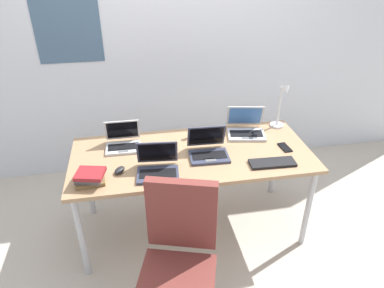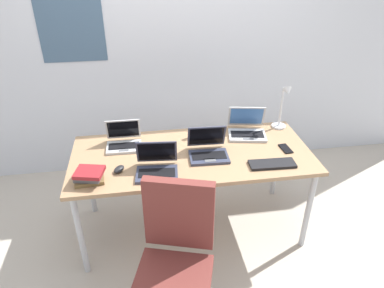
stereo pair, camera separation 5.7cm
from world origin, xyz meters
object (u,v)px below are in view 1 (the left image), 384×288
Objects in this scene: desk_lamp at (281,106)px; laptop_mid_desk at (208,150)px; laptop_by_keyboard at (158,168)px; cell_phone at (285,147)px; office_chair at (179,275)px; external_keyboard at (272,163)px; laptop_back_left at (246,129)px; computer_mouse at (120,170)px; pill_bottle at (190,133)px; laptop_near_lamp at (123,142)px; book_stack at (90,177)px.

desk_lamp is 0.77m from laptop_mid_desk.
cell_phone is (1.00, 0.16, -0.04)m from laptop_by_keyboard.
laptop_mid_desk reaches higher than cell_phone.
laptop_by_keyboard is 0.71m from office_chair.
desk_lamp is 1.21× the size of external_keyboard.
laptop_back_left reaches higher than computer_mouse.
pill_bottle is (0.31, 0.44, -0.00)m from laptop_by_keyboard.
desk_lamp is at bearing 24.26° from laptop_by_keyboard.
cell_phone is (1.26, 0.10, -0.01)m from computer_mouse.
pill_bottle is (0.57, 0.39, 0.02)m from computer_mouse.
laptop_mid_desk is 1.11× the size of laptop_near_lamp.
book_stack is at bearing -121.31° from computer_mouse.
external_keyboard is (1.05, -0.44, -0.03)m from laptop_near_lamp.
cell_phone is 0.75m from pill_bottle.
laptop_near_lamp reaches higher than cell_phone.
desk_lamp reaches higher than external_keyboard.
computer_mouse is at bearing 177.48° from external_keyboard.
laptop_back_left is at bearing 98.23° from external_keyboard.
laptop_by_keyboard is 1.01m from cell_phone.
desk_lamp reaches higher than laptop_near_lamp.
laptop_mid_desk reaches higher than external_keyboard.
book_stack reaches higher than external_keyboard.
computer_mouse is (-1.03, -0.38, -0.03)m from laptop_back_left.
laptop_by_keyboard is 0.46m from laptop_near_lamp.
laptop_back_left reaches higher than pill_bottle.
laptop_mid_desk is 0.61m from cell_phone.
desk_lamp is 1.31× the size of laptop_by_keyboard.
laptop_back_left is 0.36× the size of office_chair.
book_stack is 0.84m from office_chair.
external_keyboard is (0.82, -0.04, -0.03)m from laptop_by_keyboard.
desk_lamp reaches higher than cell_phone.
laptop_back_left is (0.38, 0.27, 0.00)m from laptop_mid_desk.
desk_lamp is 1.42m from computer_mouse.
desk_lamp is 1.19m from laptop_by_keyboard.
book_stack is (-1.45, -0.19, 0.04)m from cell_phone.
laptop_by_keyboard is 1.15× the size of laptop_near_lamp.
cell_phone is (1.23, -0.24, -0.04)m from laptop_near_lamp.
laptop_back_left is at bearing 21.27° from book_stack.
external_keyboard is at bearing -116.26° from desk_lamp.
external_keyboard is 1.01m from office_chair.
laptop_by_keyboard is 0.45m from book_stack.
desk_lamp is 1.32m from laptop_near_lamp.
computer_mouse is 0.81m from office_chair.
laptop_back_left reaches higher than laptop_near_lamp.
book_stack is at bearing -175.17° from laptop_by_keyboard.
desk_lamp reaches higher than office_chair.
book_stack reaches higher than cell_phone.
pill_bottle is at bearing 106.96° from laptop_mid_desk.
external_keyboard is at bearing -2.75° from laptop_by_keyboard.
laptop_near_lamp is (-1.31, -0.09, -0.16)m from desk_lamp.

